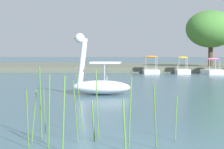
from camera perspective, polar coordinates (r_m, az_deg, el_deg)
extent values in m
cube|color=#5B6051|center=(49.24, 3.29, 1.03)|extent=(154.83, 20.30, 0.52)
ellipsoid|color=white|center=(18.32, -1.48, -1.76)|extent=(2.59, 1.23, 0.62)
cylinder|color=white|center=(18.38, -4.02, 1.88)|extent=(0.47, 0.25, 1.97)
sphere|color=white|center=(18.41, -4.38, 4.92)|extent=(0.45, 0.45, 0.43)
cone|color=yellow|center=(18.44, -4.91, 4.91)|extent=(0.29, 0.25, 0.24)
cube|color=white|center=(18.24, -0.85, 1.62)|extent=(1.30, 1.06, 0.08)
cylinder|color=silver|center=(18.71, -0.69, 0.47)|extent=(0.04, 0.04, 0.77)
cylinder|color=silver|center=(17.79, -1.02, 0.35)|extent=(0.04, 0.04, 0.77)
cube|color=white|center=(38.00, 5.26, 0.39)|extent=(1.54, 2.38, 0.37)
ellipsoid|color=orange|center=(37.97, 5.27, 2.41)|extent=(1.34, 1.35, 0.20)
cylinder|color=#B7B7BF|center=(38.42, 4.45, 1.56)|extent=(0.04, 0.04, 1.15)
cylinder|color=#B7B7BF|center=(38.53, 5.91, 1.55)|extent=(0.04, 0.04, 1.15)
cylinder|color=#B7B7BF|center=(37.43, 4.60, 1.52)|extent=(0.04, 0.04, 1.15)
cylinder|color=#B7B7BF|center=(37.54, 6.10, 1.52)|extent=(0.04, 0.04, 1.15)
cube|color=white|center=(38.16, 9.49, 0.40)|extent=(1.26, 2.10, 0.41)
ellipsoid|color=yellow|center=(38.13, 9.51, 2.27)|extent=(1.02, 1.16, 0.20)
cylinder|color=#B7B7BF|center=(38.52, 8.84, 1.51)|extent=(0.04, 0.04, 1.04)
cylinder|color=#B7B7BF|center=(38.64, 9.96, 1.50)|extent=(0.04, 0.04, 1.04)
cylinder|color=#B7B7BF|center=(37.64, 9.03, 1.48)|extent=(0.04, 0.04, 1.04)
cylinder|color=#B7B7BF|center=(37.76, 10.18, 1.47)|extent=(0.04, 0.04, 1.04)
cube|color=white|center=(38.07, 13.41, 0.36)|extent=(1.88, 2.50, 0.41)
ellipsoid|color=pink|center=(38.04, 13.43, 2.07)|extent=(1.43, 1.40, 0.20)
cylinder|color=#B7B7BF|center=(38.29, 12.49, 1.39)|extent=(0.04, 0.04, 0.93)
cylinder|color=#B7B7BF|center=(38.66, 13.81, 1.39)|extent=(0.04, 0.04, 0.93)
cylinder|color=#B7B7BF|center=(37.43, 13.01, 1.35)|extent=(0.04, 0.04, 0.93)
cylinder|color=#B7B7BF|center=(37.81, 14.36, 1.35)|extent=(0.04, 0.04, 0.93)
cylinder|color=#423323|center=(43.87, 13.18, 3.33)|extent=(0.47, 0.47, 3.44)
ellipsoid|color=#427A33|center=(43.94, 13.21, 6.02)|extent=(6.96, 7.17, 3.77)
cylinder|color=#4C7F33|center=(8.59, -10.49, -5.55)|extent=(0.10, 0.14, 1.04)
cylinder|color=#4C7F33|center=(8.72, 8.66, -5.84)|extent=(0.07, 0.10, 0.91)
cylinder|color=#4C7F33|center=(7.75, -6.54, -5.21)|extent=(0.04, 0.23, 1.36)
cylinder|color=#4C7F33|center=(8.78, -9.64, -3.79)|extent=(0.05, 0.25, 1.51)
cylinder|color=#4C7F33|center=(8.45, -9.09, -5.47)|extent=(0.04, 0.11, 1.10)
cylinder|color=#4C7F33|center=(8.37, -4.95, -5.01)|extent=(0.09, 0.17, 1.25)
cylinder|color=#4C7F33|center=(8.54, -4.31, -4.49)|extent=(0.15, 0.13, 1.35)
cylinder|color=#4C7F33|center=(8.08, 2.47, -5.04)|extent=(0.07, 0.06, 1.32)
cylinder|color=#4C7F33|center=(7.71, 1.69, -6.82)|extent=(0.09, 0.16, 0.95)
cylinder|color=#4C7F33|center=(8.55, -2.57, -6.26)|extent=(0.08, 0.09, 0.83)
cylinder|color=#4C7F33|center=(8.74, -2.01, -4.03)|extent=(0.09, 0.12, 1.45)
cylinder|color=#4C7F33|center=(8.05, -11.36, -5.90)|extent=(0.04, 0.06, 1.11)
cylinder|color=#4C7F33|center=(7.84, 5.83, -5.60)|extent=(0.08, 0.20, 1.23)
cylinder|color=#4C7F33|center=(8.01, -8.49, -4.96)|extent=(0.03, 0.15, 1.37)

